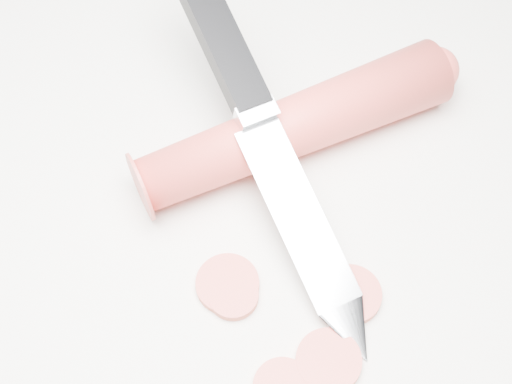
# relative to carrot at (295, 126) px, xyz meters

# --- Properties ---
(ground) EXTENTS (2.40, 2.40, 0.00)m
(ground) POSITION_rel_carrot_xyz_m (-0.00, -0.10, -0.02)
(ground) COLOR white
(ground) RESTS_ON ground
(carrot) EXTENTS (0.21, 0.15, 0.04)m
(carrot) POSITION_rel_carrot_xyz_m (0.00, 0.00, 0.00)
(carrot) COLOR red
(carrot) RESTS_ON ground
(carrot_slice_0) EXTENTS (0.04, 0.04, 0.01)m
(carrot_slice_0) POSITION_rel_carrot_xyz_m (-0.03, -0.11, -0.02)
(carrot_slice_0) COLOR #D0443A
(carrot_slice_0) RESTS_ON ground
(carrot_slice_1) EXTENTS (0.04, 0.04, 0.01)m
(carrot_slice_1) POSITION_rel_carrot_xyz_m (0.03, -0.15, -0.02)
(carrot_slice_1) COLOR #D0443A
(carrot_slice_1) RESTS_ON ground
(carrot_slice_2) EXTENTS (0.04, 0.04, 0.01)m
(carrot_slice_2) POSITION_rel_carrot_xyz_m (0.04, -0.11, -0.02)
(carrot_slice_2) COLOR #D0443A
(carrot_slice_2) RESTS_ON ground
(carrot_slice_5) EXTENTS (0.03, 0.03, 0.01)m
(carrot_slice_5) POSITION_rel_carrot_xyz_m (-0.03, -0.11, -0.02)
(carrot_slice_5) COLOR #D0443A
(carrot_slice_5) RESTS_ON ground
(kitchen_knife) EXTENTS (0.18, 0.26, 0.09)m
(kitchen_knife) POSITION_rel_carrot_xyz_m (-0.02, -0.03, 0.02)
(kitchen_knife) COLOR silver
(kitchen_knife) RESTS_ON ground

